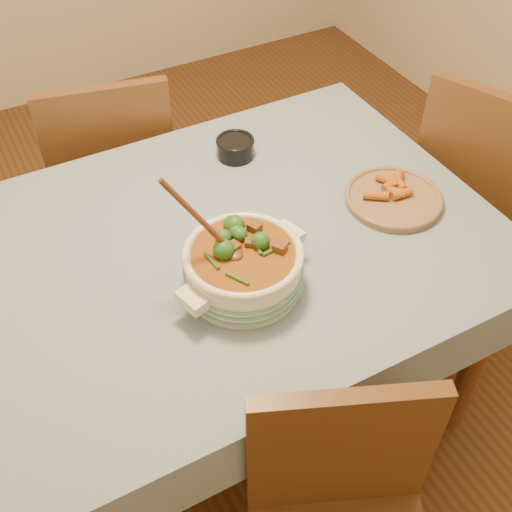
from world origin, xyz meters
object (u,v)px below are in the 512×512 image
Objects in this scene: stew_casserole at (243,265)px; chair_far at (114,170)px; dining_table at (190,278)px; fried_plate at (394,197)px; condiment_bowl at (235,147)px; chair_right at (488,193)px.

chair_far is at bearing 93.56° from stew_casserole.
dining_table is 0.62m from fried_plate.
chair_far is at bearing 123.77° from condiment_bowl.
stew_casserole is 0.97m from chair_far.
fried_plate is at bearing -54.05° from condiment_bowl.
dining_table is 0.76m from chair_far.
stew_casserole is 2.51× the size of condiment_bowl.
dining_table is at bearing 65.84° from chair_right.
dining_table is 5.15× the size of fried_plate.
dining_table is 1.84× the size of chair_far.
chair_right reaches higher than fried_plate.
stew_casserole is 0.41× the size of chair_far.
fried_plate is at bearing 137.17° from chair_far.
chair_far is (-0.28, 0.43, -0.27)m from condiment_bowl.
fried_plate is 0.36× the size of chair_far.
chair_far is (0.02, 0.75, -0.15)m from dining_table.
condiment_bowl is at bearing 46.80° from dining_table.
condiment_bowl is at bearing 136.09° from chair_far.
stew_casserole is 0.53m from fried_plate.
condiment_bowl is 0.50m from fried_plate.
condiment_bowl is at bearing 43.07° from chair_right.
chair_right is (1.01, 0.15, -0.27)m from stew_casserole.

